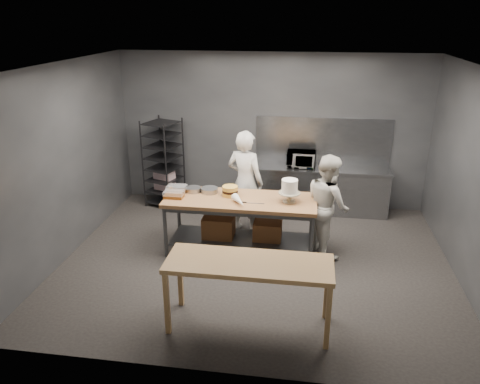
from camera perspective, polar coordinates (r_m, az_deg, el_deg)
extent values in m
plane|color=black|center=(7.48, 1.93, -8.38)|extent=(6.00, 6.00, 0.00)
cube|color=#4C4F54|center=(9.26, 3.88, 7.43)|extent=(6.00, 0.04, 3.00)
cube|color=brown|center=(7.41, 0.06, -1.02)|extent=(2.40, 0.90, 0.06)
cube|color=#47494C|center=(7.69, 0.06, -5.79)|extent=(2.25, 0.75, 0.03)
cylinder|color=#47494C|center=(7.49, -9.08, -4.89)|extent=(0.06, 0.06, 0.86)
cylinder|color=#47494C|center=(8.17, -7.48, -2.54)|extent=(0.06, 0.06, 0.86)
cylinder|color=#47494C|center=(7.17, 8.68, -6.08)|extent=(0.06, 0.06, 0.86)
cylinder|color=#47494C|center=(7.88, 8.73, -3.52)|extent=(0.06, 0.06, 0.86)
cube|color=brown|center=(7.71, -2.62, -4.20)|extent=(0.50, 0.40, 0.35)
cube|color=brown|center=(7.65, 3.39, -4.64)|extent=(0.45, 0.38, 0.30)
cube|color=olive|center=(5.64, 1.12, -8.75)|extent=(2.00, 0.70, 0.06)
cube|color=olive|center=(5.81, -8.90, -13.27)|extent=(0.06, 0.06, 0.84)
cube|color=olive|center=(6.29, -7.29, -10.26)|extent=(0.06, 0.06, 0.84)
cube|color=olive|center=(5.60, 10.68, -14.84)|extent=(0.06, 0.06, 0.84)
cube|color=olive|center=(6.10, 10.53, -11.56)|extent=(0.06, 0.06, 0.84)
cube|color=slate|center=(9.10, 9.90, 2.84)|extent=(2.60, 0.60, 0.04)
cube|color=slate|center=(9.25, 9.73, 0.19)|extent=(2.56, 0.56, 0.86)
cube|color=slate|center=(9.26, 10.06, 6.18)|extent=(2.60, 0.02, 0.90)
cube|color=black|center=(9.45, -9.31, 3.54)|extent=(0.78, 0.81, 1.75)
cube|color=silver|center=(9.56, -9.19, 1.63)|extent=(0.44, 0.35, 0.45)
imported|color=white|center=(8.11, 0.63, 1.20)|extent=(0.78, 0.64, 1.84)
imported|color=silver|center=(7.55, 10.63, -1.52)|extent=(0.88, 0.98, 1.64)
imported|color=black|center=(9.04, 7.46, 4.00)|extent=(0.54, 0.37, 0.30)
cylinder|color=#B1A98E|center=(7.30, 6.00, -1.13)|extent=(0.20, 0.20, 0.02)
cylinder|color=#B1A98E|center=(7.28, 6.02, -0.62)|extent=(0.06, 0.06, 0.12)
cylinder|color=#B1A98E|center=(7.25, 6.04, -0.11)|extent=(0.34, 0.34, 0.02)
cylinder|color=white|center=(7.21, 6.08, 0.72)|extent=(0.25, 0.25, 0.21)
cylinder|color=#E6BA49|center=(7.50, -1.21, -0.23)|extent=(0.25, 0.25, 0.06)
cylinder|color=black|center=(7.49, -1.22, 0.13)|extent=(0.25, 0.25, 0.04)
cylinder|color=#E6BA49|center=(7.47, -1.22, 0.49)|extent=(0.25, 0.25, 0.06)
cylinder|color=gray|center=(7.70, -5.72, 0.30)|extent=(0.25, 0.25, 0.07)
cylinder|color=gray|center=(7.65, -3.74, 0.22)|extent=(0.28, 0.28, 0.07)
cylinder|color=gray|center=(7.80, -7.31, 0.51)|extent=(0.26, 0.26, 0.07)
cone|color=white|center=(7.14, -0.10, -1.11)|extent=(0.29, 0.39, 0.12)
cube|color=slate|center=(7.21, 1.88, -1.39)|extent=(0.28, 0.02, 0.00)
cube|color=black|center=(7.23, 0.46, -1.26)|extent=(0.09, 0.02, 0.02)
cube|color=#925E1D|center=(7.50, -8.05, -0.49)|extent=(0.30, 0.20, 0.05)
cube|color=silver|center=(7.48, -8.07, -0.10)|extent=(0.31, 0.21, 0.06)
cube|color=#925E1D|center=(7.73, -7.71, 0.18)|extent=(0.30, 0.20, 0.05)
cube|color=silver|center=(7.71, -7.73, 0.56)|extent=(0.31, 0.21, 0.06)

